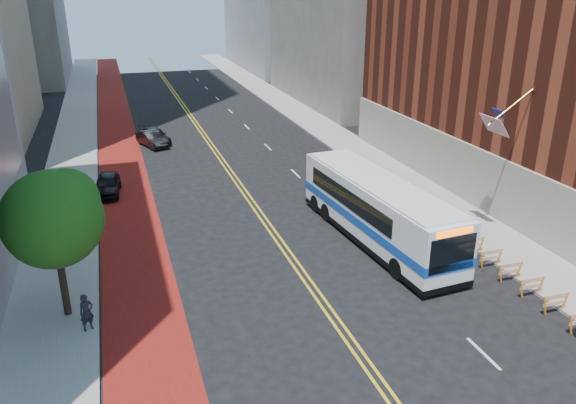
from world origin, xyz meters
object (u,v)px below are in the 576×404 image
Objects in this scene: transit_bus at (376,209)px; car_a at (107,185)px; car_b at (152,139)px; car_c at (155,136)px; pedestrian at (87,312)px; street_tree at (54,215)px.

transit_bus is 3.24× the size of car_a.
transit_bus reaches higher than car_b.
car_a is 12.44m from car_b.
car_b is at bearing -121.51° from car_c.
transit_bus is 26.54m from car_b.
car_c is (4.47, 12.88, -0.05)m from car_a.
pedestrian reaches higher than car_a.
car_b is 29.52m from pedestrian.
car_b is (4.13, 11.74, -0.02)m from car_a.
car_c is (-10.18, 25.47, -1.26)m from transit_bus.
car_b is 1.19m from car_c.
street_tree is at bearing -121.79° from car_b.
car_b is at bearing 108.69° from transit_bus.
car_c is 2.76× the size of pedestrian.
car_a is (1.94, 15.70, -4.20)m from street_tree.
street_tree is 4.33m from pedestrian.
pedestrian reaches higher than car_b.
street_tree reaches higher than car_c.
car_c is (0.35, 1.14, -0.02)m from car_b.
transit_bus is at bearing 10.60° from street_tree.
car_a is at bearing 82.94° from street_tree.
car_a reaches higher than car_c.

